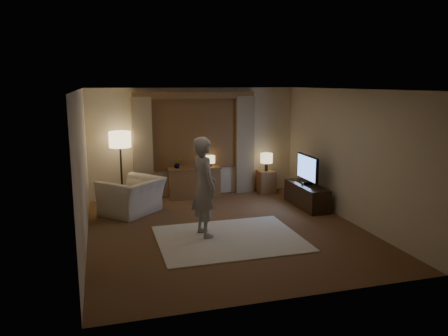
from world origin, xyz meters
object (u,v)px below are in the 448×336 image
object	(u,v)px
tv_stand	(306,196)
side_table	(266,182)
armchair	(132,196)
sideboard	(194,183)
person	(204,187)

from	to	relation	value
tv_stand	side_table	bearing A→B (deg)	105.86
armchair	side_table	bearing A→B (deg)	150.47
armchair	tv_stand	world-z (taller)	armchair
sideboard	side_table	bearing A→B (deg)	-1.57
armchair	side_table	xyz separation A→B (m)	(3.35, 0.88, -0.09)
sideboard	side_table	world-z (taller)	sideboard
sideboard	person	world-z (taller)	person
side_table	tv_stand	xyz separation A→B (m)	(0.40, -1.42, -0.03)
armchair	person	xyz separation A→B (m)	(1.14, -1.75, 0.54)
side_table	person	distance (m)	3.50
side_table	tv_stand	bearing A→B (deg)	-74.14
tv_stand	person	world-z (taller)	person
sideboard	side_table	xyz separation A→B (m)	(1.82, -0.05, -0.07)
side_table	armchair	bearing A→B (deg)	-165.31
armchair	person	size ratio (longest dim) A/B	0.64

